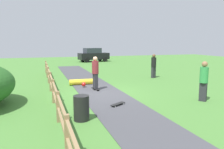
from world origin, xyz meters
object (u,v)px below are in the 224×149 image
trash_bin (81,108)px  skateboard_loose (118,104)px  parked_car_black (93,55)px  bystander_black (154,65)px  bystander_green (204,79)px  skater_riding (95,71)px  skater_fallen (82,82)px

trash_bin → skateboard_loose: trash_bin is taller
skateboard_loose → parked_car_black: parked_car_black is taller
bystander_black → trash_bin: bearing=-132.8°
trash_bin → bystander_black: 10.37m
trash_bin → bystander_black: bearing=47.2°
bystander_green → skateboard_loose: bearing=172.9°
skater_riding → skater_fallen: size_ratio=1.23×
trash_bin → skater_fallen: 6.55m
trash_bin → skater_riding: skater_riding is taller
skater_riding → bystander_black: 6.11m
skater_riding → bystander_black: skater_riding is taller
parked_car_black → bystander_green: bearing=-90.1°
skater_fallen → bystander_green: (4.71, -5.67, 0.85)m
trash_bin → bystander_black: size_ratio=0.49×
skateboard_loose → bystander_green: 4.21m
skateboard_loose → skater_fallen: bearing=97.1°
skater_fallen → bystander_green: bystander_green is taller
skater_riding → skater_fallen: 2.04m
trash_bin → skateboard_loose: (1.84, 1.28, -0.36)m
bystander_green → skater_fallen: bearing=129.7°
trash_bin → skater_fallen: (1.20, 6.44, -0.25)m
bystander_black → bystander_green: bearing=-99.4°
skater_fallen → skateboard_loose: size_ratio=1.99×
trash_bin → skateboard_loose: size_ratio=1.14×
skater_riding → skateboard_loose: skater_riding is taller
skateboard_loose → bystander_green: bearing=-7.1°
trash_bin → skater_riding: (1.68, 4.67, 0.65)m
skater_fallen → parked_car_black: parked_car_black is taller
bystander_green → bystander_black: 6.92m
parked_car_black → skateboard_loose: bearing=-100.7°
skater_riding → bystander_black: bearing=28.6°
trash_bin → bystander_green: 5.99m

